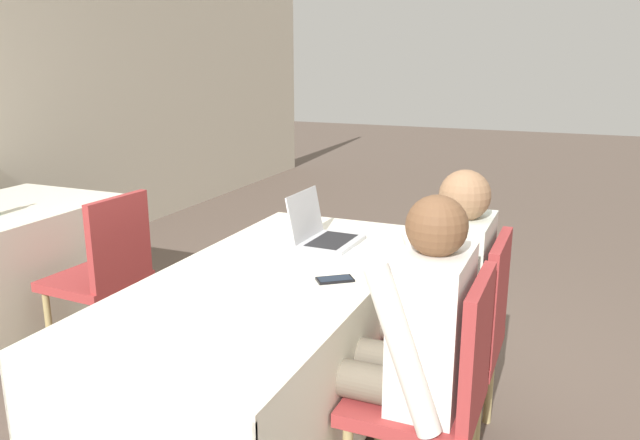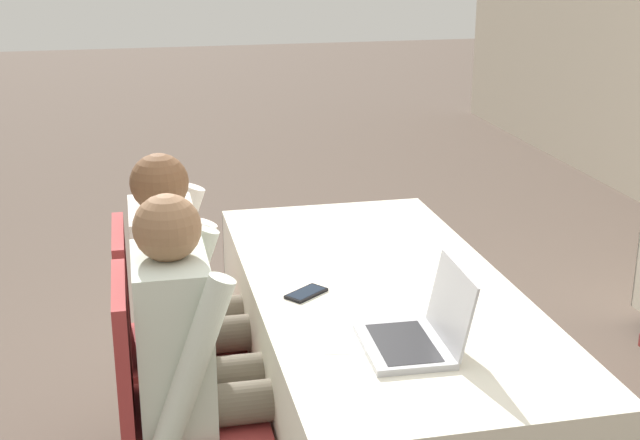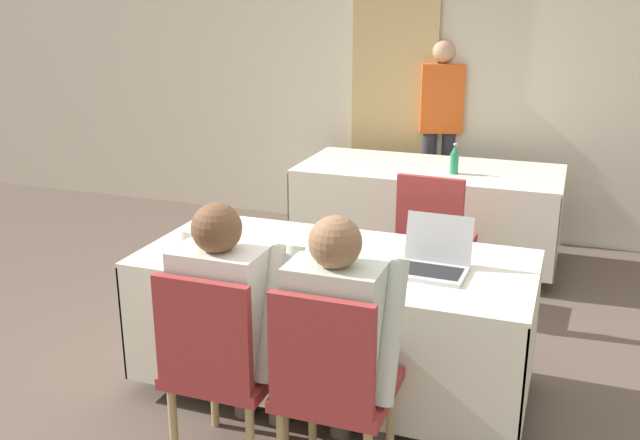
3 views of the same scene
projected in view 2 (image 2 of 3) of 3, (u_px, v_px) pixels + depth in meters
name	position (u px, v px, depth m)	size (l,w,h in m)	color
conference_table_near	(381.00, 329.00, 3.10)	(1.88, 0.88, 0.72)	silver
laptop	(418.00, 333.00, 2.58)	(0.32, 0.29, 0.24)	#B7B7BC
cell_phone	(306.00, 293.00, 2.96)	(0.15, 0.16, 0.01)	black
paper_beside_laptop	(372.00, 338.00, 2.66)	(0.26, 0.33, 0.00)	white
chair_near_left	(161.00, 334.00, 3.19)	(0.44, 0.44, 0.90)	tan
chair_near_right	(168.00, 402.00, 2.74)	(0.44, 0.44, 0.90)	tan
person_checkered_shirt	(188.00, 291.00, 3.16)	(0.50, 0.52, 1.16)	#665B4C
person_white_shirt	(200.00, 351.00, 2.71)	(0.50, 0.52, 1.16)	#665B4C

